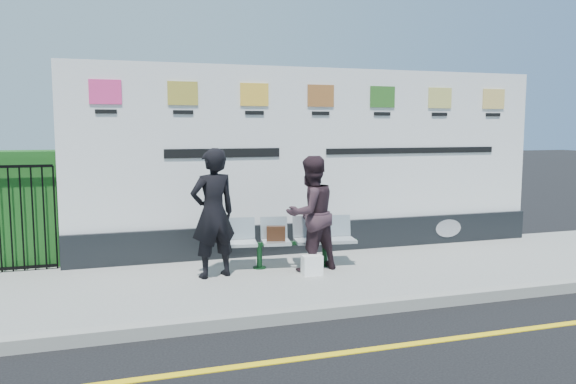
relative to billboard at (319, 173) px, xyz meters
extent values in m
plane|color=black|center=(-0.50, -3.85, -1.42)|extent=(80.00, 80.00, 0.00)
cube|color=gray|center=(-0.50, -1.35, -1.36)|extent=(14.00, 3.00, 0.12)
cube|color=gray|center=(-0.50, -2.85, -1.35)|extent=(14.00, 0.18, 0.14)
cube|color=yellow|center=(-0.50, -3.85, -1.42)|extent=(14.00, 0.10, 0.01)
cube|color=black|center=(0.00, 0.00, -1.05)|extent=(8.00, 0.30, 0.50)
cube|color=white|center=(0.00, 0.00, 0.45)|extent=(8.00, 0.14, 2.50)
imported|color=black|center=(-1.96, -1.14, -0.42)|extent=(0.73, 0.58, 1.77)
imported|color=#301F26|center=(-0.56, -1.19, -0.48)|extent=(0.95, 0.84, 1.65)
cube|color=black|center=(-1.00, -0.90, -0.79)|extent=(0.29, 0.19, 0.21)
cube|color=white|center=(-0.64, -1.46, -1.16)|extent=(0.28, 0.17, 0.28)
camera|label=1|loc=(-3.26, -8.63, 0.74)|focal=35.00mm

